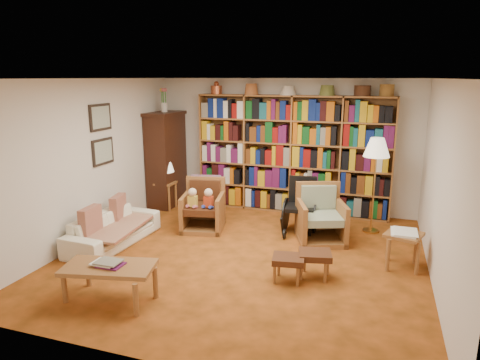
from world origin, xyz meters
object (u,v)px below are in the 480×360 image
at_px(floor_lamp, 377,151).
at_px(footstool_a, 288,261).
at_px(armchair_sage, 322,219).
at_px(side_table_papers, 403,239).
at_px(armchair_leather, 205,208).
at_px(footstool_b, 315,257).
at_px(coffee_table, 109,270).
at_px(wheelchair, 301,208).
at_px(side_table_lamp, 166,190).
at_px(sofa, 113,229).

xyz_separation_m(floor_lamp, footstool_a, (-0.94, -2.19, -1.09)).
distance_m(armchair_sage, side_table_papers, 1.38).
distance_m(armchair_leather, footstool_a, 2.32).
bearing_deg(armchair_leather, footstool_b, -31.86).
bearing_deg(footstool_a, coffee_table, -148.90).
bearing_deg(wheelchair, side_table_lamp, 169.81).
bearing_deg(armchair_sage, side_table_lamp, 167.62).
xyz_separation_m(armchair_leather, coffee_table, (-0.08, -2.62, 0.02)).
bearing_deg(footstool_b, footstool_a, -144.45).
height_order(armchair_leather, floor_lamp, floor_lamp).
distance_m(wheelchair, floor_lamp, 1.52).
bearing_deg(coffee_table, footstool_a, 31.10).
bearing_deg(armchair_sage, footstool_a, -97.16).
xyz_separation_m(footstool_a, footstool_b, (0.30, 0.22, 0.01)).
distance_m(side_table_lamp, side_table_papers, 4.52).
distance_m(footstool_a, coffee_table, 2.16).
distance_m(sofa, side_table_papers, 4.23).
distance_m(armchair_leather, armchair_sage, 1.97).
bearing_deg(footstool_b, armchair_leather, 148.14).
relative_size(wheelchair, coffee_table, 0.84).
bearing_deg(wheelchair, coffee_table, -119.95).
relative_size(armchair_leather, armchair_sage, 0.90).
bearing_deg(wheelchair, footstool_a, -84.33).
distance_m(sofa, footstool_b, 3.13).
relative_size(sofa, footstool_a, 3.76).
bearing_deg(side_table_lamp, footstool_a, -37.93).
relative_size(floor_lamp, side_table_papers, 2.84).
height_order(side_table_lamp, armchair_sage, armchair_sage).
bearing_deg(sofa, wheelchair, -58.84).
bearing_deg(wheelchair, armchair_sage, -26.97).
height_order(sofa, armchair_leather, armchair_leather).
distance_m(sofa, armchair_leather, 1.55).
bearing_deg(sofa, side_table_lamp, 6.15).
xyz_separation_m(wheelchair, side_table_papers, (1.56, -0.90, -0.02)).
height_order(armchair_leather, footstool_b, armchair_leather).
relative_size(side_table_lamp, wheelchair, 0.57).
bearing_deg(floor_lamp, armchair_sage, -141.30).
bearing_deg(footstool_a, sofa, 172.42).
bearing_deg(floor_lamp, side_table_lamp, 178.67).
bearing_deg(footstool_a, footstool_b, 35.55).
height_order(armchair_sage, footstool_b, armchair_sage).
bearing_deg(side_table_lamp, armchair_leather, -33.86).
bearing_deg(side_table_lamp, footstool_b, -32.59).
height_order(side_table_lamp, side_table_papers, side_table_lamp).
bearing_deg(footstool_a, armchair_leather, 139.64).
height_order(sofa, wheelchair, wheelchair).
distance_m(armchair_leather, footstool_b, 2.44).
relative_size(sofa, coffee_table, 1.49).
xyz_separation_m(floor_lamp, footstool_b, (-0.64, -1.97, -1.08)).
bearing_deg(wheelchair, armchair_leather, -170.01).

